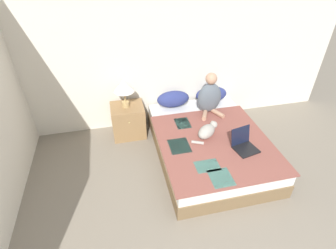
{
  "coord_description": "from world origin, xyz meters",
  "views": [
    {
      "loc": [
        -1.02,
        -0.52,
        2.75
      ],
      "look_at": [
        -0.39,
        2.2,
        0.76
      ],
      "focal_mm": 28.0,
      "sensor_mm": 36.0,
      "label": 1
    }
  ],
  "objects": [
    {
      "name": "cat_tabby",
      "position": [
        0.2,
        2.27,
        0.51
      ],
      "size": [
        0.45,
        0.34,
        0.19
      ],
      "rotation": [
        0.0,
        0.0,
        0.62
      ],
      "color": "#A8A399",
      "rests_on": "bed"
    },
    {
      "name": "person_sitting",
      "position": [
        0.45,
        2.89,
        0.69
      ],
      "size": [
        0.39,
        0.38,
        0.68
      ],
      "color": "slate",
      "rests_on": "bed"
    },
    {
      "name": "nightstand",
      "position": [
        -0.86,
        3.12,
        0.27
      ],
      "size": [
        0.53,
        0.48,
        0.55
      ],
      "color": "#937047",
      "rests_on": "ground_plane"
    },
    {
      "name": "pillow_far",
      "position": [
        0.61,
        3.2,
        0.54
      ],
      "size": [
        0.55,
        0.28,
        0.27
      ],
      "color": "navy",
      "rests_on": "bed"
    },
    {
      "name": "laptop_open",
      "position": [
        0.6,
        1.91,
        0.47
      ],
      "size": [
        0.36,
        0.37,
        0.27
      ],
      "rotation": [
        0.0,
        0.0,
        0.21
      ],
      "color": "black",
      "rests_on": "bed"
    },
    {
      "name": "bed",
      "position": [
        0.27,
        2.31,
        0.2
      ],
      "size": [
        1.56,
        2.08,
        0.41
      ],
      "color": "brown",
      "rests_on": "ground_plane"
    },
    {
      "name": "pillow_near",
      "position": [
        -0.07,
        3.2,
        0.54
      ],
      "size": [
        0.55,
        0.28,
        0.27
      ],
      "color": "navy",
      "rests_on": "bed"
    },
    {
      "name": "wall_back",
      "position": [
        0.0,
        3.43,
        1.27
      ],
      "size": [
        5.74,
        0.05,
        2.55
      ],
      "color": "silver",
      "rests_on": "ground_plane"
    },
    {
      "name": "table_lamp",
      "position": [
        -0.87,
        3.13,
        0.9
      ],
      "size": [
        0.32,
        0.32,
        0.47
      ],
      "color": "tan",
      "rests_on": "nightstand"
    }
  ]
}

